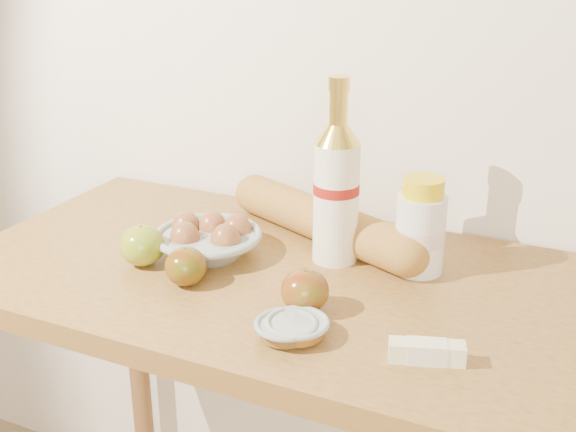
# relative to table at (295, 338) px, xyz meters

# --- Properties ---
(back_wall) EXTENTS (3.50, 0.02, 2.60)m
(back_wall) POSITION_rel_table_xyz_m (0.00, 0.33, 0.52)
(back_wall) COLOR #EFE4D0
(back_wall) RESTS_ON ground
(table) EXTENTS (1.20, 0.60, 0.90)m
(table) POSITION_rel_table_xyz_m (0.00, 0.00, 0.00)
(table) COLOR olive
(table) RESTS_ON ground
(bourbon_bottle) EXTENTS (0.09, 0.09, 0.33)m
(bourbon_bottle) POSITION_rel_table_xyz_m (0.04, 0.09, 0.26)
(bourbon_bottle) COLOR #F0E8CC
(bourbon_bottle) RESTS_ON table
(cream_bottle) EXTENTS (0.11, 0.11, 0.17)m
(cream_bottle) POSITION_rel_table_xyz_m (0.18, 0.11, 0.20)
(cream_bottle) COLOR silver
(cream_bottle) RESTS_ON table
(egg_bowl) EXTENTS (0.25, 0.25, 0.07)m
(egg_bowl) POSITION_rel_table_xyz_m (-0.18, 0.01, 0.15)
(egg_bowl) COLOR gray
(egg_bowl) RESTS_ON table
(baguette) EXTENTS (0.47, 0.26, 0.08)m
(baguette) POSITION_rel_table_xyz_m (-0.01, 0.16, 0.16)
(baguette) COLOR #BD8939
(baguette) RESTS_ON table
(apple_yellowgreen) EXTENTS (0.10, 0.10, 0.07)m
(apple_yellowgreen) POSITION_rel_table_xyz_m (-0.26, -0.07, 0.16)
(apple_yellowgreen) COLOR #A39020
(apple_yellowgreen) RESTS_ON table
(apple_redgreen_front) EXTENTS (0.09, 0.09, 0.06)m
(apple_redgreen_front) POSITION_rel_table_xyz_m (-0.15, -0.11, 0.16)
(apple_redgreen_front) COLOR maroon
(apple_redgreen_front) RESTS_ON table
(apple_redgreen_right) EXTENTS (0.08, 0.08, 0.07)m
(apple_redgreen_right) POSITION_rel_table_xyz_m (0.06, -0.11, 0.16)
(apple_redgreen_right) COLOR maroon
(apple_redgreen_right) RESTS_ON table
(sugar_bowl) EXTENTS (0.11, 0.11, 0.03)m
(sugar_bowl) POSITION_rel_table_xyz_m (0.07, -0.19, 0.14)
(sugar_bowl) COLOR gray
(sugar_bowl) RESTS_ON table
(syrup_bowl) EXTENTS (0.11, 0.11, 0.03)m
(syrup_bowl) POSITION_rel_table_xyz_m (0.08, -0.18, 0.14)
(syrup_bowl) COLOR #95A39D
(syrup_bowl) RESTS_ON table
(butter_stick) EXTENTS (0.11, 0.06, 0.03)m
(butter_stick) POSITION_rel_table_xyz_m (0.27, -0.16, 0.14)
(butter_stick) COLOR beige
(butter_stick) RESTS_ON table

